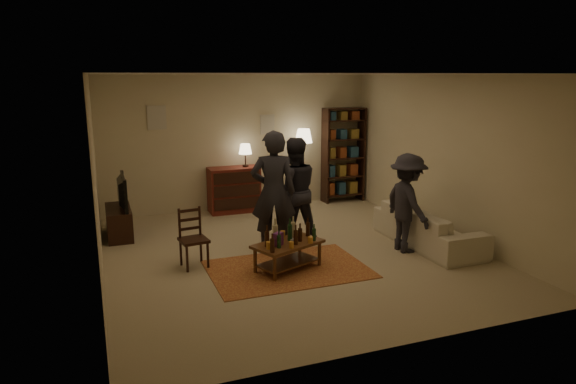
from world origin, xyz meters
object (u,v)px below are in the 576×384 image
dining_chair (192,236)px  bookshelf (343,154)px  tv_stand (119,215)px  sofa (428,227)px  dresser (234,188)px  floor_lamp (304,141)px  person_by_sofa (407,203)px  coffee_table (287,245)px  person_left (273,192)px  person_right (293,191)px

dining_chair → bookshelf: bearing=28.8°
tv_stand → sofa: tv_stand is taller
tv_stand → dresser: size_ratio=0.78×
floor_lamp → person_by_sofa: floor_lamp is taller
coffee_table → tv_stand: bearing=131.3°
floor_lamp → person_by_sofa: size_ratio=1.06×
bookshelf → person_left: bookshelf is taller
dining_chair → person_right: 1.87m
coffee_table → dining_chair: size_ratio=1.28×
dining_chair → sofa: 3.75m
coffee_table → tv_stand: tv_stand is taller
coffee_table → person_right: (0.53, 1.14, 0.49)m
bookshelf → sofa: size_ratio=0.97×
floor_lamp → person_left: (-1.51, -2.50, -0.42)m
coffee_table → person_by_sofa: 2.05m
dining_chair → bookshelf: size_ratio=0.43×
bookshelf → person_by_sofa: bookshelf is taller
dining_chair → bookshelf: 4.73m
coffee_table → dining_chair: 1.37m
sofa → coffee_table: bearing=95.3°
sofa → person_left: size_ratio=1.10×
dining_chair → floor_lamp: size_ratio=0.53×
person_left → person_by_sofa: bearing=177.8°
floor_lamp → person_right: size_ratio=0.94×
person_right → floor_lamp: bearing=-109.9°
sofa → bookshelf: bearing=-0.8°
floor_lamp → coffee_table: bearing=-115.6°
person_by_sofa → person_left: bearing=71.1°
coffee_table → sofa: (2.51, 0.23, -0.06)m
tv_stand → floor_lamp: bearing=12.9°
coffee_table → tv_stand: 3.24m
floor_lamp → sofa: 3.36m
bookshelf → person_right: size_ratio=1.17×
sofa → person_by_sofa: person_by_sofa is taller
coffee_table → sofa: coffee_table is taller
bookshelf → person_by_sofa: size_ratio=1.32×
dining_chair → dresser: bearing=56.3°
sofa → tv_stand: bearing=64.7°
person_by_sofa → sofa: bearing=-75.7°
dining_chair → tv_stand: (-0.92, 1.81, -0.06)m
dining_chair → person_right: size_ratio=0.50×
dining_chair → tv_stand: tv_stand is taller
person_left → dresser: bearing=-74.1°
sofa → person_by_sofa: 0.69m
person_by_sofa → dresser: bearing=30.6°
floor_lamp → person_by_sofa: 3.26m
bookshelf → person_left: (-2.49, -2.63, -0.09)m
sofa → person_left: bearing=77.3°
dresser → person_by_sofa: 3.76m
person_by_sofa → person_right: bearing=55.4°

